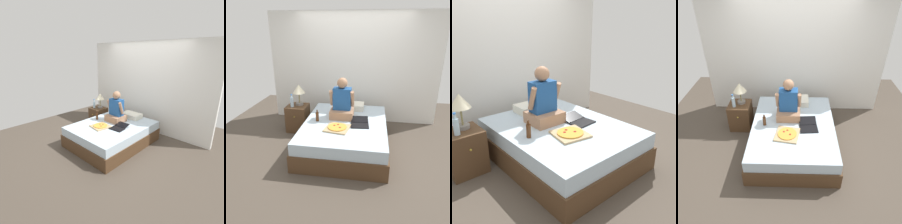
{
  "view_description": "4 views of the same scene",
  "coord_description": "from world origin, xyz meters",
  "views": [
    {
      "loc": [
        2.75,
        -2.92,
        2.18
      ],
      "look_at": [
        0.04,
        -0.06,
        0.85
      ],
      "focal_mm": 28.0,
      "sensor_mm": 36.0,
      "label": 1
    },
    {
      "loc": [
        0.46,
        -3.71,
        2.18
      ],
      "look_at": [
        -0.11,
        -0.15,
        0.75
      ],
      "focal_mm": 35.0,
      "sensor_mm": 36.0,
      "label": 2
    },
    {
      "loc": [
        -1.99,
        -2.39,
        1.84
      ],
      "look_at": [
        -0.04,
        -0.12,
        0.74
      ],
      "focal_mm": 40.0,
      "sensor_mm": 36.0,
      "label": 3
    },
    {
      "loc": [
        0.04,
        -3.18,
        3.0
      ],
      "look_at": [
        -0.06,
        -0.09,
        0.84
      ],
      "focal_mm": 35.0,
      "sensor_mm": 36.0,
      "label": 4
    }
  ],
  "objects": [
    {
      "name": "ground_plane",
      "position": [
        0.0,
        0.0,
        0.0
      ],
      "size": [
        5.88,
        5.88,
        0.0
      ],
      "primitive_type": "plane",
      "color": "#4C4238"
    },
    {
      "name": "wall_back",
      "position": [
        0.0,
        1.36,
        1.25
      ],
      "size": [
        3.88,
        0.12,
        2.5
      ],
      "primitive_type": "cube",
      "color": "silver",
      "rests_on": "ground"
    },
    {
      "name": "bed",
      "position": [
        0.0,
        0.0,
        0.25
      ],
      "size": [
        1.56,
        2.01,
        0.5
      ],
      "color": "#4C331E",
      "rests_on": "ground"
    },
    {
      "name": "nightstand_left",
      "position": [
        -1.12,
        0.55,
        0.29
      ],
      "size": [
        0.44,
        0.47,
        0.57
      ],
      "color": "#4C331E",
      "rests_on": "ground"
    },
    {
      "name": "lamp_on_left_nightstand",
      "position": [
        -1.08,
        0.6,
        0.9
      ],
      "size": [
        0.26,
        0.26,
        0.45
      ],
      "color": "gray",
      "rests_on": "nightstand_left"
    },
    {
      "name": "water_bottle",
      "position": [
        -1.2,
        0.46,
        0.68
      ],
      "size": [
        0.07,
        0.07,
        0.28
      ],
      "color": "silver",
      "rests_on": "nightstand_left"
    },
    {
      "name": "pillow",
      "position": [
        0.04,
        0.72,
        0.56
      ],
      "size": [
        0.52,
        0.34,
        0.12
      ],
      "primitive_type": "cube",
      "color": "silver",
      "rests_on": "bed"
    },
    {
      "name": "person_seated",
      "position": [
        -0.1,
        0.24,
        0.79
      ],
      "size": [
        0.47,
        0.4,
        0.78
      ],
      "color": "#A37556",
      "rests_on": "bed"
    },
    {
      "name": "laptop",
      "position": [
        0.28,
        -0.08,
        0.52
      ],
      "size": [
        0.35,
        0.44,
        0.07
      ],
      "color": "black",
      "rests_on": "bed"
    },
    {
      "name": "pizza_box",
      "position": [
        -0.1,
        -0.31,
        0.52
      ],
      "size": [
        0.46,
        0.46,
        0.05
      ],
      "color": "tan",
      "rests_on": "bed"
    },
    {
      "name": "beer_bottle_on_bed",
      "position": [
        -0.53,
        -0.03,
        0.6
      ],
      "size": [
        0.06,
        0.06,
        0.22
      ],
      "color": "#4C2811",
      "rests_on": "bed"
    }
  ]
}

